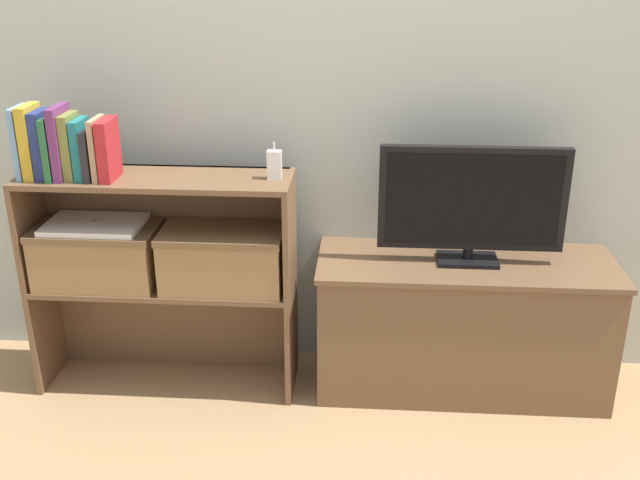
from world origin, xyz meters
The scene contains 20 objects.
ground_plane centered at (0.00, 0.00, 0.00)m, with size 16.00×16.00×0.00m, color #A37F56.
wall_back centered at (0.00, 0.43, 1.20)m, with size 10.00×0.05×2.40m.
tv_stand centered at (0.54, 0.20, 0.27)m, with size 1.11×0.41×0.53m.
tv centered at (0.54, 0.20, 0.77)m, with size 0.67×0.14×0.44m.
bookshelf_lower_tier centered at (-0.59, 0.20, 0.28)m, with size 0.99×0.29×0.43m.
bookshelf_upper_tier centered at (-0.59, 0.20, 0.70)m, with size 0.99×0.29×0.42m.
book_skyblue centered at (-1.05, 0.10, 0.98)m, with size 0.02×0.13×0.25m.
book_mustard centered at (-1.01, 0.10, 0.98)m, with size 0.04×0.13×0.26m.
book_navy centered at (-0.97, 0.10, 0.97)m, with size 0.04×0.12×0.24m.
book_forest centered at (-0.94, 0.10, 0.96)m, with size 0.02×0.16×0.22m.
book_plum centered at (-0.90, 0.10, 0.98)m, with size 0.03×0.15×0.26m.
book_olive centered at (-0.87, 0.10, 0.97)m, with size 0.03×0.12×0.23m.
book_teal centered at (-0.83, 0.10, 0.96)m, with size 0.03×0.12×0.21m.
book_charcoal centered at (-0.80, 0.10, 0.94)m, with size 0.03×0.14×0.18m.
book_tan centered at (-0.77, 0.10, 0.96)m, with size 0.02×0.14×0.22m.
book_crimson centered at (-0.74, 0.10, 0.96)m, with size 0.04×0.15×0.21m.
baby_monitor centered at (-0.16, 0.14, 0.90)m, with size 0.05×0.03×0.13m.
storage_basket_left centered at (-0.83, 0.13, 0.56)m, with size 0.45×0.26×0.22m.
storage_basket_right centered at (-0.36, 0.13, 0.56)m, with size 0.45×0.26×0.22m.
laptop centered at (-0.83, 0.13, 0.67)m, with size 0.35×0.24×0.02m.
Camera 1 is at (0.18, -2.37, 1.65)m, focal length 42.00 mm.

